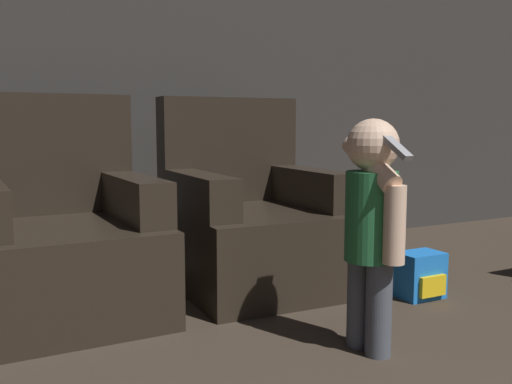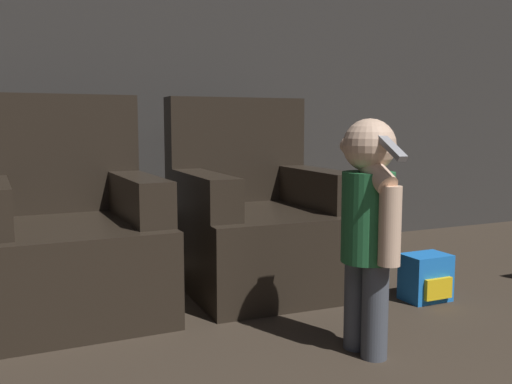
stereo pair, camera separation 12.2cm
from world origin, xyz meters
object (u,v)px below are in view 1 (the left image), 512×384
at_px(armchair_left, 62,240).
at_px(person_toddler, 372,216).
at_px(toy_backpack, 420,275).
at_px(armchair_right, 251,223).

distance_m(armchair_left, person_toddler, 1.41).
bearing_deg(person_toddler, toy_backpack, 119.21).
bearing_deg(person_toddler, armchair_right, 175.56).
height_order(person_toddler, toy_backpack, person_toddler).
bearing_deg(toy_backpack, armchair_left, 159.23).
xyz_separation_m(armchair_right, person_toddler, (-0.02, -1.03, 0.19)).
bearing_deg(toy_backpack, armchair_right, 136.29).
xyz_separation_m(armchair_left, toy_backpack, (1.60, -0.61, -0.22)).
bearing_deg(armchair_left, armchair_right, -0.56).
bearing_deg(armchair_left, person_toddler, -47.79).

